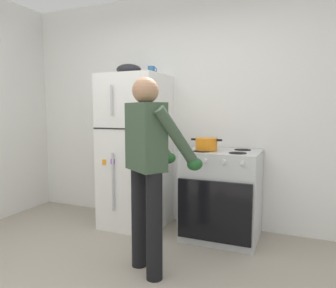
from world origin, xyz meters
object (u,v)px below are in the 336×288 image
(stove_range, at_px, (222,195))
(person_cook, at_px, (149,159))
(coffee_mug, at_px, (152,70))
(mixing_bowl, at_px, (129,70))
(red_pot, at_px, (206,144))
(refrigerator, at_px, (136,151))

(stove_range, distance_m, person_cook, 1.12)
(coffee_mug, bearing_deg, mixing_bowl, -169.22)
(red_pot, bearing_deg, stove_range, 13.92)
(stove_range, bearing_deg, mixing_bowl, 179.46)
(person_cook, bearing_deg, refrigerator, 124.00)
(person_cook, height_order, mixing_bowl, mixing_bowl)
(person_cook, bearing_deg, mixing_bowl, 127.21)
(red_pot, bearing_deg, coffee_mug, 171.57)
(red_pot, relative_size, mixing_bowl, 1.15)
(refrigerator, distance_m, person_cook, 1.14)
(red_pot, height_order, coffee_mug, coffee_mug)
(stove_range, bearing_deg, person_cook, -112.42)
(red_pot, relative_size, coffee_mug, 2.91)
(refrigerator, distance_m, red_pot, 0.87)
(person_cook, distance_m, mixing_bowl, 1.46)
(refrigerator, relative_size, coffee_mug, 15.57)
(coffee_mug, relative_size, mixing_bowl, 0.40)
(red_pot, bearing_deg, mixing_bowl, 176.95)
(red_pot, distance_m, coffee_mug, 1.05)
(stove_range, xyz_separation_m, red_pot, (-0.16, -0.04, 0.53))
(refrigerator, relative_size, red_pot, 5.35)
(red_pot, height_order, mixing_bowl, mixing_bowl)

